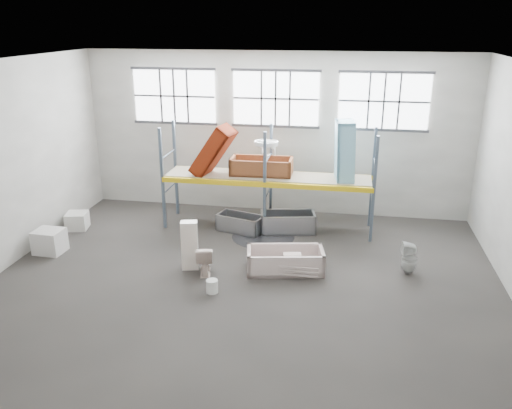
% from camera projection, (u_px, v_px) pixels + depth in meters
% --- Properties ---
extents(floor, '(12.00, 10.00, 0.10)m').
position_uv_depth(floor, '(245.00, 283.00, 12.39)').
color(floor, '#413C38').
rests_on(floor, ground).
extents(ceiling, '(12.00, 10.00, 0.10)m').
position_uv_depth(ceiling, '(243.00, 61.00, 10.68)').
color(ceiling, silver).
rests_on(ceiling, ground).
extents(wall_back, '(12.00, 0.10, 5.00)m').
position_uv_depth(wall_back, '(276.00, 134.00, 16.22)').
color(wall_back, '#9D9A91').
rests_on(wall_back, ground).
extents(wall_front, '(12.00, 0.10, 5.00)m').
position_uv_depth(wall_front, '(170.00, 291.00, 6.85)').
color(wall_front, '#AEABA0').
rests_on(wall_front, ground).
extents(window_left, '(2.60, 0.04, 1.60)m').
position_uv_depth(window_left, '(174.00, 96.00, 16.27)').
color(window_left, white).
rests_on(window_left, wall_back).
extents(window_mid, '(2.60, 0.04, 1.60)m').
position_uv_depth(window_mid, '(276.00, 99.00, 15.74)').
color(window_mid, white).
rests_on(window_mid, wall_back).
extents(window_right, '(2.60, 0.04, 1.60)m').
position_uv_depth(window_right, '(384.00, 101.00, 15.22)').
color(window_right, white).
rests_on(window_right, wall_back).
extents(rack_upright_la, '(0.08, 0.08, 3.00)m').
position_uv_depth(rack_upright_la, '(162.00, 179.00, 15.05)').
color(rack_upright_la, slate).
rests_on(rack_upright_la, floor).
extents(rack_upright_lb, '(0.08, 0.08, 3.00)m').
position_uv_depth(rack_upright_lb, '(176.00, 168.00, 16.16)').
color(rack_upright_lb, slate).
rests_on(rack_upright_lb, floor).
extents(rack_upright_ma, '(0.08, 0.08, 3.00)m').
position_uv_depth(rack_upright_ma, '(265.00, 185.00, 14.56)').
color(rack_upright_ma, slate).
rests_on(rack_upright_ma, floor).
extents(rack_upright_mb, '(0.08, 0.08, 3.00)m').
position_uv_depth(rack_upright_mb, '(271.00, 173.00, 15.67)').
color(rack_upright_mb, slate).
rests_on(rack_upright_mb, floor).
extents(rack_upright_ra, '(0.08, 0.08, 3.00)m').
position_uv_depth(rack_upright_ra, '(374.00, 190.00, 14.07)').
color(rack_upright_ra, slate).
rests_on(rack_upright_ra, floor).
extents(rack_upright_rb, '(0.08, 0.08, 3.00)m').
position_uv_depth(rack_upright_rb, '(372.00, 178.00, 15.18)').
color(rack_upright_rb, slate).
rests_on(rack_upright_rb, floor).
extents(rack_beam_front, '(6.00, 0.10, 0.14)m').
position_uv_depth(rack_beam_front, '(265.00, 185.00, 14.56)').
color(rack_beam_front, yellow).
rests_on(rack_beam_front, floor).
extents(rack_beam_back, '(6.00, 0.10, 0.14)m').
position_uv_depth(rack_beam_back, '(271.00, 173.00, 15.67)').
color(rack_beam_back, yellow).
rests_on(rack_beam_back, floor).
extents(shelf_deck, '(5.90, 1.10, 0.03)m').
position_uv_depth(shelf_deck, '(268.00, 176.00, 15.09)').
color(shelf_deck, gray).
rests_on(shelf_deck, floor).
extents(wet_patch, '(1.80, 1.80, 0.00)m').
position_uv_depth(wet_patch, '(263.00, 237.00, 14.88)').
color(wet_patch, black).
rests_on(wet_patch, floor).
extents(bathtub_beige, '(2.00, 1.21, 0.55)m').
position_uv_depth(bathtub_beige, '(285.00, 260.00, 12.80)').
color(bathtub_beige, beige).
rests_on(bathtub_beige, floor).
extents(cistern_spare, '(0.46, 0.29, 0.41)m').
position_uv_depth(cistern_spare, '(292.00, 261.00, 12.73)').
color(cistern_spare, beige).
rests_on(cistern_spare, bathtub_beige).
extents(sink_in_tub, '(0.46, 0.46, 0.15)m').
position_uv_depth(sink_in_tub, '(274.00, 267.00, 12.72)').
color(sink_in_tub, beige).
rests_on(sink_in_tub, bathtub_beige).
extents(toilet_beige, '(0.57, 0.80, 0.74)m').
position_uv_depth(toilet_beige, '(205.00, 259.00, 12.64)').
color(toilet_beige, beige).
rests_on(toilet_beige, floor).
extents(cistern_tall, '(0.45, 0.35, 1.25)m').
position_uv_depth(cistern_tall, '(190.00, 245.00, 12.79)').
color(cistern_tall, silver).
rests_on(cistern_tall, floor).
extents(toilet_white, '(0.40, 0.39, 0.80)m').
position_uv_depth(toilet_white, '(409.00, 258.00, 12.62)').
color(toilet_white, silver).
rests_on(toilet_white, floor).
extents(steel_tub_left, '(1.46, 0.98, 0.49)m').
position_uv_depth(steel_tub_left, '(240.00, 223.00, 15.21)').
color(steel_tub_left, '#B6B8BF').
rests_on(steel_tub_left, floor).
extents(steel_tub_right, '(1.67, 1.02, 0.57)m').
position_uv_depth(steel_tub_right, '(288.00, 222.00, 15.16)').
color(steel_tub_right, '#AEB0B7').
rests_on(steel_tub_right, floor).
extents(rust_tub_flat, '(1.81, 0.88, 0.50)m').
position_uv_depth(rust_tub_flat, '(261.00, 167.00, 15.14)').
color(rust_tub_flat, brown).
rests_on(rust_tub_flat, shelf_deck).
extents(rust_tub_tilted, '(1.41, 0.97, 1.59)m').
position_uv_depth(rust_tub_tilted, '(213.00, 151.00, 14.90)').
color(rust_tub_tilted, maroon).
rests_on(rust_tub_tilted, shelf_deck).
extents(sink_on_shelf, '(0.76, 0.63, 0.60)m').
position_uv_depth(sink_on_shelf, '(266.00, 160.00, 14.74)').
color(sink_on_shelf, white).
rests_on(sink_on_shelf, rust_tub_flat).
extents(blue_tub_upright, '(0.65, 0.87, 1.74)m').
position_uv_depth(blue_tub_upright, '(345.00, 152.00, 14.43)').
color(blue_tub_upright, '#80C1DA').
rests_on(blue_tub_upright, shelf_deck).
extents(bucket, '(0.34, 0.34, 0.31)m').
position_uv_depth(bucket, '(212.00, 286.00, 11.80)').
color(bucket, white).
rests_on(bucket, floor).
extents(carton_near, '(0.76, 0.66, 0.63)m').
position_uv_depth(carton_near, '(49.00, 241.00, 13.79)').
color(carton_near, silver).
rests_on(carton_near, floor).
extents(carton_far, '(0.70, 0.70, 0.49)m').
position_uv_depth(carton_far, '(77.00, 221.00, 15.38)').
color(carton_far, silver).
rests_on(carton_far, floor).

